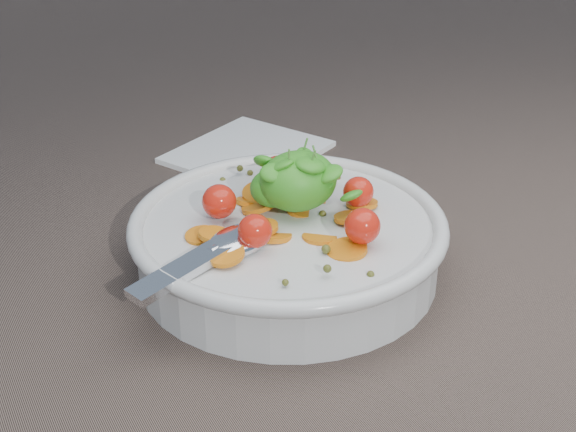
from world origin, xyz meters
name	(u,v)px	position (x,y,z in m)	size (l,w,h in m)	color
ground	(306,262)	(0.00, 0.00, 0.00)	(6.00, 6.00, 0.00)	brown
bowl	(288,240)	(-0.02, -0.01, 0.03)	(0.26, 0.24, 0.10)	silver
napkin	(248,152)	(0.05, 0.22, 0.00)	(0.14, 0.13, 0.01)	white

